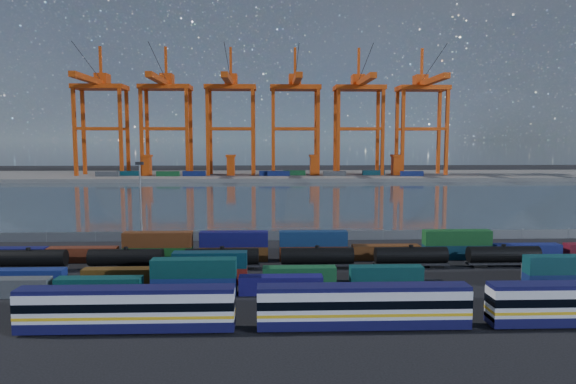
{
  "coord_description": "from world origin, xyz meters",
  "views": [
    {
      "loc": [
        -3.76,
        -77.94,
        20.93
      ],
      "look_at": [
        0.0,
        30.0,
        10.0
      ],
      "focal_mm": 32.0,
      "sensor_mm": 36.0,
      "label": 1
    }
  ],
  "objects": [
    {
      "name": "far_quay",
      "position": [
        0.0,
        210.0,
        1.0
      ],
      "size": [
        700.0,
        70.0,
        2.0
      ],
      "primitive_type": "cube",
      "color": "#514F4C",
      "rests_on": "ground"
    },
    {
      "name": "tanker_string",
      "position": [
        -19.37,
        4.29,
        1.89
      ],
      "size": [
        120.78,
        2.64,
        3.78
      ],
      "color": "black",
      "rests_on": "ground"
    },
    {
      "name": "gantry_cranes",
      "position": [
        -7.5,
        203.11,
        43.63
      ],
      "size": [
        202.37,
        52.56,
        71.17
      ],
      "color": "#C3400D",
      "rests_on": "ground"
    },
    {
      "name": "quay_containers",
      "position": [
        -11.0,
        195.46,
        3.3
      ],
      "size": [
        172.58,
        10.99,
        2.6
      ],
      "color": "navy",
      "rests_on": "far_quay"
    },
    {
      "name": "waterfront_fence",
      "position": [
        -0.0,
        28.0,
        1.0
      ],
      "size": [
        160.12,
        0.12,
        2.2
      ],
      "color": "#595B5E",
      "rests_on": "ground"
    },
    {
      "name": "container_row_mid",
      "position": [
        9.73,
        -3.96,
        1.38
      ],
      "size": [
        140.28,
        2.2,
        4.68
      ],
      "color": "#3E4043",
      "rests_on": "ground"
    },
    {
      "name": "distant_mountains",
      "position": [
        63.02,
        1600.0,
        220.29
      ],
      "size": [
        2470.0,
        1100.0,
        520.0
      ],
      "color": "#1E2630",
      "rests_on": "ground"
    },
    {
      "name": "container_row_north",
      "position": [
        6.83,
        10.18,
        2.01
      ],
      "size": [
        127.88,
        2.4,
        5.12
      ],
      "color": "#0F0F4D",
      "rests_on": "ground"
    },
    {
      "name": "yard_light_mast",
      "position": [
        -30.0,
        26.0,
        9.3
      ],
      "size": [
        1.6,
        0.4,
        16.6
      ],
      "color": "slate",
      "rests_on": "ground"
    },
    {
      "name": "harbor_water",
      "position": [
        0.0,
        105.0,
        0.01
      ],
      "size": [
        700.0,
        700.0,
        0.0
      ],
      "primitive_type": "plane",
      "color": "#323F49",
      "rests_on": "ground"
    },
    {
      "name": "passenger_train",
      "position": [
        6.52,
        -22.95,
        2.51
      ],
      "size": [
        75.55,
        2.91,
        4.99
      ],
      "color": "silver",
      "rests_on": "ground"
    },
    {
      "name": "straddle_carriers",
      "position": [
        -2.5,
        200.0,
        7.82
      ],
      "size": [
        140.0,
        7.0,
        11.1
      ],
      "color": "#C3400D",
      "rests_on": "far_quay"
    },
    {
      "name": "ground",
      "position": [
        0.0,
        0.0,
        0.0
      ],
      "size": [
        700.0,
        700.0,
        0.0
      ],
      "primitive_type": "plane",
      "color": "black",
      "rests_on": "ground"
    },
    {
      "name": "container_row_south",
      "position": [
        10.39,
        -9.43,
        1.69
      ],
      "size": [
        139.16,
        2.33,
        4.96
      ],
      "color": "#444749",
      "rests_on": "ground"
    }
  ]
}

